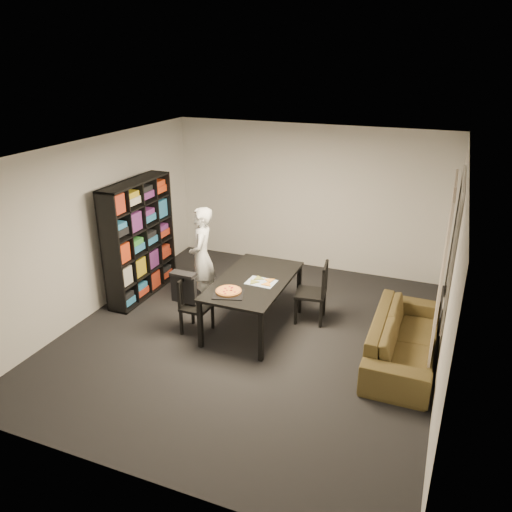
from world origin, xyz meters
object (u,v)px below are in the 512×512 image
at_px(baking_tray, 228,294).
at_px(chair_right, 317,289).
at_px(bookshelf, 139,239).
at_px(chair_left, 191,301).
at_px(pepperoni_pizza, 229,291).
at_px(sofa, 404,338).
at_px(dining_table, 253,284).
at_px(person, 202,257).

bearing_deg(baking_tray, chair_right, 47.03).
bearing_deg(bookshelf, chair_left, -29.97).
relative_size(chair_left, pepperoni_pizza, 2.35).
bearing_deg(bookshelf, pepperoni_pizza, -22.58).
distance_m(chair_left, pepperoni_pizza, 0.66).
bearing_deg(sofa, baking_tray, 101.79).
distance_m(bookshelf, baking_tray, 2.14).
relative_size(chair_right, pepperoni_pizza, 2.63).
bearing_deg(chair_left, baking_tray, -97.15).
height_order(dining_table, pepperoni_pizza, pepperoni_pizza).
distance_m(dining_table, baking_tray, 0.59).
distance_m(chair_left, baking_tray, 0.68).
height_order(dining_table, person, person).
height_order(chair_left, chair_right, chair_right).
bearing_deg(person, chair_left, -2.96).
bearing_deg(sofa, bookshelf, 84.78).
distance_m(chair_left, sofa, 2.92).
bearing_deg(dining_table, chair_left, -147.55).
relative_size(chair_right, person, 0.58).
bearing_deg(baking_tray, sofa, 11.79).
height_order(chair_left, person, person).
bearing_deg(dining_table, baking_tray, -102.88).
height_order(baking_tray, sofa, baking_tray).
height_order(baking_tray, pepperoni_pizza, pepperoni_pizza).
distance_m(bookshelf, chair_left, 1.61).
relative_size(pepperoni_pizza, sofa, 0.17).
relative_size(person, pepperoni_pizza, 4.52).
bearing_deg(chair_left, person, 17.95).
relative_size(bookshelf, person, 1.20).
distance_m(chair_right, baking_tray, 1.41).
xyz_separation_m(bookshelf, sofa, (4.22, -0.39, -0.65)).
relative_size(dining_table, chair_left, 2.13).
bearing_deg(baking_tray, person, 133.69).
bearing_deg(bookshelf, baking_tray, -23.72).
relative_size(chair_left, person, 0.52).
height_order(chair_right, baking_tray, chair_right).
xyz_separation_m(baking_tray, pepperoni_pizza, (-0.02, 0.06, 0.02)).
xyz_separation_m(chair_right, pepperoni_pizza, (-0.97, -0.96, 0.23)).
distance_m(bookshelf, chair_right, 2.94).
height_order(dining_table, chair_left, chair_left).
bearing_deg(dining_table, chair_right, 28.81).
height_order(chair_right, pepperoni_pizza, chair_right).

